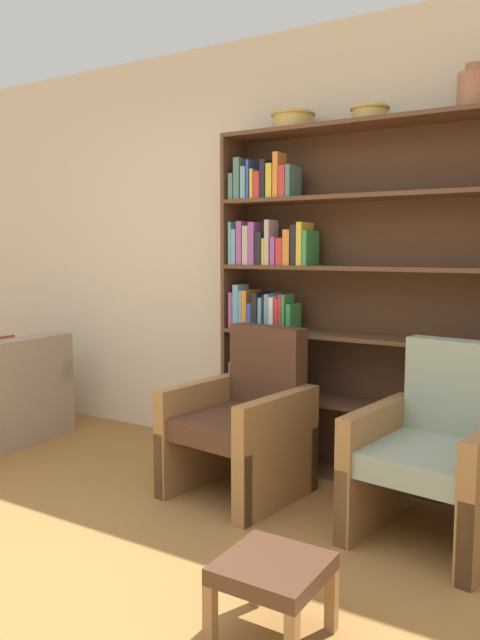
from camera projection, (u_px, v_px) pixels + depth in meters
wall_back at (298, 249)px, 4.06m from camera, size 12.00×0.06×2.75m
bookshelf at (339, 306)px, 3.76m from camera, size 1.90×0.30×2.10m
bowl_stoneware at (293, 120)px, 3.79m from camera, size 0.27×0.27×0.10m
bowl_sage at (370, 113)px, 3.53m from camera, size 0.23×0.23×0.08m
vase_tall at (473, 90)px, 3.24m from camera, size 0.16×0.16×0.23m
armchair_leather at (244, 422)px, 3.52m from camera, size 0.72×0.76×0.93m
armchair_cushioned at (436, 455)px, 2.96m from camera, size 0.72×0.76×0.93m
footstool at (273, 575)px, 2.18m from camera, size 0.36×0.36×0.29m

